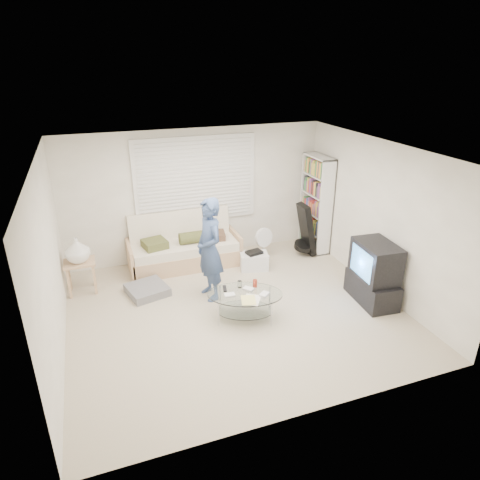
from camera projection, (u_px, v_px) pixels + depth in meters
name	position (u px, v px, depth m)	size (l,w,h in m)	color
ground	(235.00, 311.00, 6.71)	(5.00, 5.00, 0.00)	#BAAE91
room_shell	(224.00, 203.00, 6.48)	(5.02, 4.52, 2.51)	beige
window_blinds	(196.00, 180.00, 8.00)	(2.32, 0.08, 1.62)	silver
futon_sofa	(184.00, 249.00, 8.09)	(2.07, 0.83, 1.01)	tan
grey_floor_pillow	(147.00, 290.00, 7.19)	(0.61, 0.61, 0.14)	slate
side_table	(78.00, 252.00, 6.98)	(0.50, 0.40, 0.99)	tan
bookshelf	(316.00, 204.00, 8.55)	(0.30, 0.81, 1.93)	white
guitar_case	(306.00, 233.00, 8.43)	(0.40, 0.39, 1.05)	black
floor_fan	(264.00, 240.00, 8.34)	(0.40, 0.26, 0.64)	white
storage_bin	(254.00, 261.00, 8.00)	(0.58, 0.47, 0.36)	white
tv_unit	(374.00, 274.00, 6.82)	(0.58, 0.97, 1.02)	black
coffee_table	(245.00, 298.00, 6.43)	(1.31, 1.07, 0.54)	silver
standing_person	(210.00, 250.00, 6.80)	(0.62, 0.41, 1.70)	#344D70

